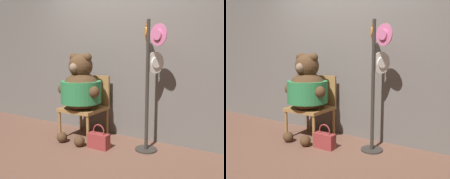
# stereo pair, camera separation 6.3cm
# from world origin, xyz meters

# --- Properties ---
(ground_plane) EXTENTS (14.00, 14.00, 0.00)m
(ground_plane) POSITION_xyz_m (0.00, 0.00, 0.00)
(ground_plane) COLOR brown
(wall_back) EXTENTS (8.00, 0.10, 2.42)m
(wall_back) POSITION_xyz_m (0.00, 0.65, 1.21)
(wall_back) COLOR #66605B
(wall_back) RESTS_ON ground_plane
(chair) EXTENTS (0.57, 0.55, 0.91)m
(chair) POSITION_xyz_m (-0.42, 0.32, 0.50)
(chair) COLOR #9E703D
(chair) RESTS_ON ground_plane
(teddy_bear) EXTENTS (0.70, 0.62, 1.25)m
(teddy_bear) POSITION_xyz_m (-0.40, 0.14, 0.74)
(teddy_bear) COLOR #4C331E
(teddy_bear) RESTS_ON ground_plane
(hat_display_rack) EXTENTS (0.42, 0.37, 1.65)m
(hat_display_rack) POSITION_xyz_m (0.61, 0.27, 0.97)
(hat_display_rack) COLOR #332D28
(hat_display_rack) RESTS_ON ground_plane
(handbag_on_ground) EXTENTS (0.29, 0.12, 0.33)m
(handbag_on_ground) POSITION_xyz_m (0.02, -0.02, 0.11)
(handbag_on_ground) COLOR maroon
(handbag_on_ground) RESTS_ON ground_plane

